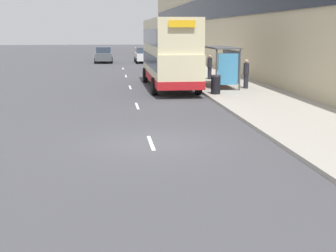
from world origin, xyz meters
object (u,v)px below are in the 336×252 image
Objects in this scene: pedestrian_at_shelter at (246,74)px; double_decker_bus_near at (169,52)px; bus_shelter at (224,59)px; litter_bin at (216,84)px; car_1 at (104,55)px; car_0 at (144,55)px; pedestrian_1 at (210,67)px.

double_decker_bus_near is at bearing 157.37° from pedestrian_at_shelter.
litter_bin is at bearing -111.79° from bus_shelter.
bus_shelter is 1.64m from pedestrian_at_shelter.
car_1 is at bearing 100.09° from double_decker_bus_near.
double_decker_bus_near is 5.90× the size of pedestrian_at_shelter.
car_0 is 4.61m from car_1.
car_1 is at bearing 172.08° from car_0.
pedestrian_at_shelter is at bearing -79.65° from pedestrian_1.
pedestrian_1 is (7.86, -21.01, 0.16)m from car_1.
car_1 is 4.07× the size of litter_bin.
pedestrian_at_shelter is (8.90, -26.71, 0.16)m from car_1.
car_1 is 2.43× the size of pedestrian_at_shelter.
pedestrian_at_shelter is 1.68× the size of litter_bin.
car_0 is 20.64m from pedestrian_1.
double_decker_bus_near is 4.91m from litter_bin.
car_1 is (-7.72, 25.93, -1.00)m from bus_shelter.
pedestrian_at_shelter is (4.48, -1.87, -1.24)m from double_decker_bus_near.
pedestrian_at_shelter is at bearing -80.56° from car_0.
car_0 is (0.14, 24.21, -1.42)m from double_decker_bus_near.
car_0 is at bearing 99.44° from pedestrian_at_shelter.
pedestrian_1 is at bearing 100.35° from pedestrian_at_shelter.
pedestrian_1 is at bearing 110.50° from car_1.
litter_bin is (-1.22, -3.06, -1.21)m from bus_shelter.
pedestrian_at_shelter reaches higher than car_0.
bus_shelter is 5.00m from pedestrian_1.
car_1 is at bearing 102.63° from litter_bin.
pedestrian_1 is 1.67× the size of litter_bin.
double_decker_bus_near is 25.27m from car_1.
litter_bin is (6.50, -28.99, -0.20)m from car_1.
litter_bin is at bearing -99.67° from pedestrian_1.
bus_shelter reaches higher than pedestrian_1.
car_0 is 4.35× the size of litter_bin.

